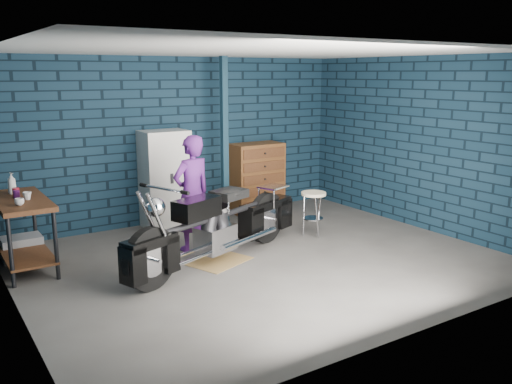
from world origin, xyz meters
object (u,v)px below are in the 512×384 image
storage_bin (22,248)px  locker (166,179)px  motorcycle (219,219)px  workbench (24,234)px  tool_chest (257,178)px  person (192,193)px  shop_stool (313,214)px

storage_bin → locker: bearing=11.0°
motorcycle → locker: bearing=66.7°
workbench → tool_chest: size_ratio=1.14×
storage_bin → person: bearing=-21.9°
motorcycle → tool_chest: 2.68m
motorcycle → tool_chest: (1.85, 1.94, 0.03)m
locker → shop_stool: locker is taller
person → storage_bin: person is taller
locker → tool_chest: locker is taller
locker → tool_chest: (1.74, 0.00, -0.16)m
workbench → storage_bin: (0.02, 0.38, -0.30)m
workbench → person: 2.21m
person → locker: (0.16, 1.29, -0.03)m
person → workbench: bearing=-23.2°
workbench → storage_bin: size_ratio=2.77×
shop_stool → tool_chest: bearing=87.3°
tool_chest → shop_stool: tool_chest is taller
motorcycle → shop_stool: (1.77, 0.24, -0.24)m
workbench → storage_bin: workbench is taller
motorcycle → storage_bin: size_ratio=5.24×
locker → shop_stool: (1.66, -1.71, -0.44)m
motorcycle → storage_bin: (-2.17, 1.50, -0.43)m
motorcycle → shop_stool: bearing=-12.4°
tool_chest → person: bearing=-145.8°
locker → shop_stool: size_ratio=2.28×
workbench → storage_bin: bearing=87.0°
workbench → shop_stool: workbench is taller
workbench → tool_chest: bearing=11.5°
motorcycle → person: person is taller
storage_bin → locker: (2.28, 0.44, 0.62)m
shop_stool → storage_bin: bearing=162.2°
workbench → shop_stool: (3.96, -0.88, -0.11)m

